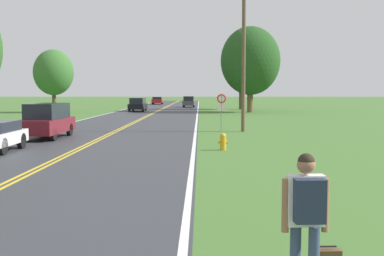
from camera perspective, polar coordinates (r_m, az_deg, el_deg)
hitchhiker_person at (r=6.26m, az=13.39°, el=-9.24°), size 0.60×0.43×1.77m
fire_hydrant at (r=20.71m, az=3.70°, el=-1.60°), size 0.43×0.27×0.74m
traffic_sign at (r=29.84m, az=3.51°, el=2.94°), size 0.60×0.10×2.36m
utility_pole_midground at (r=30.21m, az=6.14°, el=8.81°), size 1.80×0.24×9.42m
tree_left_verge at (r=66.11m, az=5.86°, el=7.64°), size 5.44×5.44×9.41m
tree_mid_treeline at (r=58.66m, az=-16.10°, el=6.34°), size 4.62×4.62×7.34m
tree_far_back at (r=57.46m, az=6.93°, el=7.90°), size 6.99×6.99×10.08m
car_maroon_suv_approaching at (r=26.91m, az=-16.74°, el=0.91°), size 1.77×4.74×1.88m
car_black_van_mid_near at (r=60.17m, az=-6.44°, el=2.82°), size 1.92×4.50×1.67m
car_dark_grey_van_mid_far at (r=74.57m, az=-0.38°, el=3.17°), size 1.85×4.16×1.69m
car_red_sedan_receding at (r=90.66m, az=-4.12°, el=3.29°), size 1.96×4.67×1.40m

